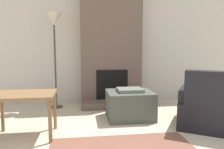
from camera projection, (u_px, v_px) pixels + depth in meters
wall_back at (109, 40)px, 4.58m from camera, size 6.97×0.06×2.60m
fireplace at (111, 42)px, 4.37m from camera, size 1.21×0.73×2.60m
ottoman at (130, 104)px, 3.51m from camera, size 0.72×0.61×0.49m
armchair at (213, 109)px, 3.13m from camera, size 1.27×1.30×0.84m
side_table at (24, 99)px, 2.73m from camera, size 0.77×0.55×0.56m
floor_lamp_left at (54, 26)px, 4.00m from camera, size 0.30×0.30×1.77m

